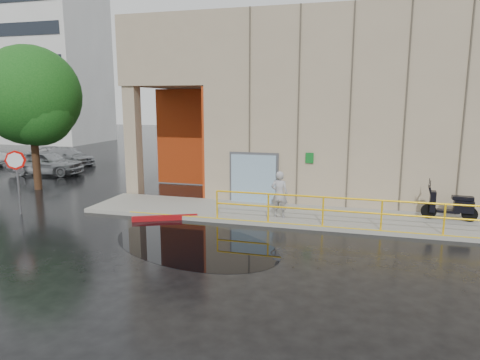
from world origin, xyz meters
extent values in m
plane|color=black|center=(0.00, 0.00, 0.00)|extent=(120.00, 120.00, 0.00)
cube|color=gray|center=(4.00, 4.50, 0.07)|extent=(20.00, 3.00, 0.15)
cube|color=gray|center=(6.00, 11.00, 4.00)|extent=(16.00, 10.00, 8.00)
cube|color=gray|center=(-4.00, 11.00, 6.50)|extent=(4.00, 10.00, 3.00)
cube|color=gray|center=(-5.60, 6.40, 2.50)|extent=(0.60, 0.60, 5.00)
cube|color=#AF3B10|center=(-4.00, 9.50, 2.50)|extent=(3.80, 0.15, 4.90)
cube|color=#AF3B10|center=(-2.05, 7.75, 2.50)|extent=(0.10, 3.50, 4.90)
cube|color=#92B0C7|center=(0.20, 5.88, 1.15)|extent=(1.90, 0.10, 2.00)
cube|color=#5C5D61|center=(0.20, 5.96, 1.15)|extent=(2.10, 0.06, 2.20)
cube|color=#0D601D|center=(2.50, 5.94, 2.10)|extent=(0.32, 0.04, 0.42)
cylinder|color=yellow|center=(4.25, 3.15, 1.15)|extent=(9.50, 0.06, 0.06)
cylinder|color=yellow|center=(4.25, 3.15, 0.70)|extent=(9.50, 0.06, 0.06)
cube|color=silver|center=(-28.00, 28.00, 7.50)|extent=(12.00, 8.00, 15.00)
imported|color=#A0A0A5|center=(1.67, 3.84, 1.01)|extent=(0.65, 0.45, 1.72)
cylinder|color=black|center=(6.94, 5.11, 0.42)|extent=(0.54, 0.14, 0.53)
cylinder|color=black|center=(8.27, 5.01, 0.42)|extent=(0.54, 0.14, 0.53)
cylinder|color=#5C5D61|center=(-8.24, 2.15, 1.09)|extent=(0.07, 0.07, 2.18)
cylinder|color=#C90A04|center=(-8.24, 2.12, 2.13)|extent=(0.63, 0.47, 0.75)
cylinder|color=white|center=(-8.24, 2.09, 2.13)|extent=(0.49, 0.36, 0.59)
cube|color=maroon|center=(-2.43, 2.82, 0.09)|extent=(2.26, 1.16, 0.18)
cube|color=black|center=(-0.41, 0.59, 0.00)|extent=(6.90, 5.70, 0.01)
imported|color=#B0B2B7|center=(-13.54, 10.07, 0.73)|extent=(4.49, 2.25, 1.47)
imported|color=#9B9DA2|center=(-14.89, 13.93, 0.59)|extent=(4.29, 2.41, 1.18)
cylinder|color=#321C10|center=(-10.96, 6.32, 1.59)|extent=(0.36, 0.36, 3.17)
sphere|color=#1E5219|center=(-10.96, 6.32, 4.60)|extent=(4.76, 4.76, 4.76)
sphere|color=#1E5219|center=(-10.40, 6.12, 3.89)|extent=(3.33, 3.33, 3.33)
camera|label=1|loc=(4.29, -11.20, 4.37)|focal=32.00mm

